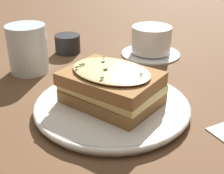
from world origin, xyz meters
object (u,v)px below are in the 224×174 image
at_px(sandwich, 112,86).
at_px(condiment_pot, 68,44).
at_px(dinner_plate, 112,105).
at_px(water_glass, 28,49).
at_px(teacup_with_saucer, 152,42).

distance_m(sandwich, condiment_pot, 0.29).
distance_m(dinner_plate, condiment_pot, 0.29).
relative_size(sandwich, water_glass, 1.81).
bearing_deg(sandwich, dinner_plate, -46.97).
height_order(sandwich, teacup_with_saucer, sandwich).
xyz_separation_m(dinner_plate, sandwich, (-0.00, 0.00, 0.04)).
height_order(sandwich, condiment_pot, sandwich).
relative_size(dinner_plate, teacup_with_saucer, 1.72).
height_order(teacup_with_saucer, condiment_pot, teacup_with_saucer).
xyz_separation_m(sandwich, water_glass, (0.22, 0.08, 0.00)).
relative_size(sandwich, teacup_with_saucer, 1.22).
height_order(dinner_plate, condiment_pot, condiment_pot).
relative_size(teacup_with_saucer, water_glass, 1.49).
bearing_deg(dinner_plate, sandwich, 133.03).
bearing_deg(sandwich, condiment_pot, -6.13).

